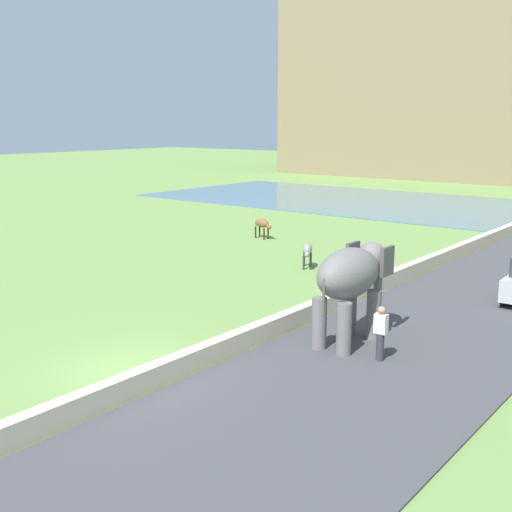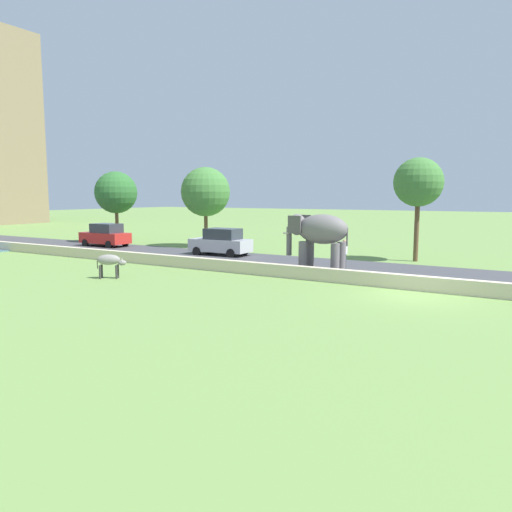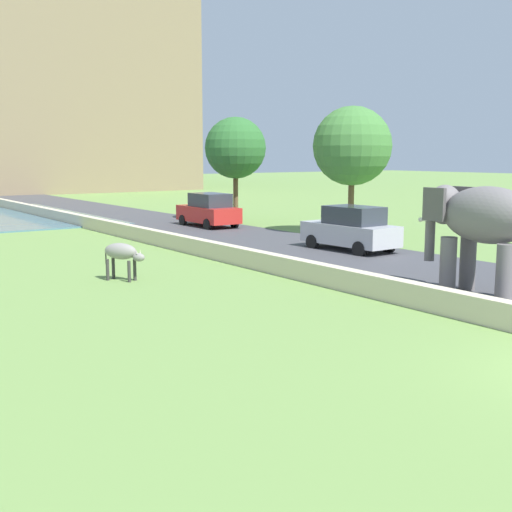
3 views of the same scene
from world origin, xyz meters
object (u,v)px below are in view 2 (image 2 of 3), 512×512
object	(u,v)px
car_red	(105,235)
cow_grey	(110,261)
elephant	(318,233)
car_silver	(221,242)
person_beside_elephant	(344,254)

from	to	relation	value
car_red	cow_grey	distance (m)	15.05
car_red	cow_grey	size ratio (longest dim) A/B	2.98
elephant	cow_grey	xyz separation A→B (m)	(-6.75, 7.74, -1.20)
car_silver	car_red	xyz separation A→B (m)	(-0.00, 10.81, 0.00)
car_silver	car_red	distance (m)	10.81
car_red	cow_grey	bearing A→B (deg)	-131.13
car_red	person_beside_elephant	bearing A→B (deg)	-94.86
elephant	car_silver	size ratio (longest dim) A/B	0.85
person_beside_elephant	car_red	size ratio (longest dim) A/B	0.41
person_beside_elephant	car_red	distance (m)	20.01
elephant	car_red	xyz separation A→B (m)	(3.15, 19.07, -1.14)
person_beside_elephant	cow_grey	world-z (taller)	person_beside_elephant
car_silver	cow_grey	bearing A→B (deg)	-176.97
car_silver	cow_grey	xyz separation A→B (m)	(-9.90, -0.52, -0.06)
elephant	person_beside_elephant	size ratio (longest dim) A/B	2.13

